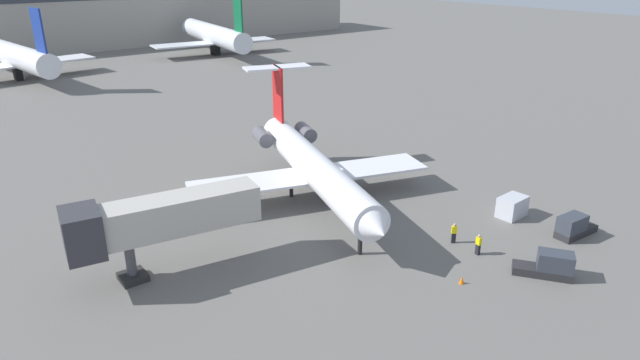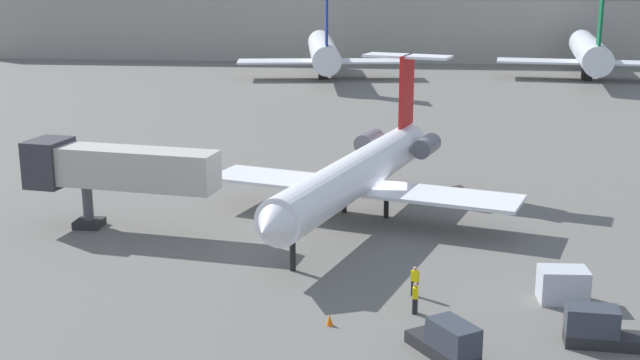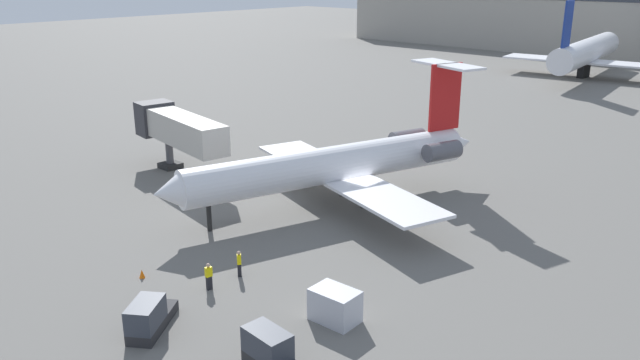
# 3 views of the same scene
# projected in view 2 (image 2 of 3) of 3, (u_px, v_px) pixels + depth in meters

# --- Properties ---
(ground_plane) EXTENTS (400.00, 400.00, 0.10)m
(ground_plane) POSITION_uv_depth(u_px,v_px,m) (388.00, 219.00, 58.90)
(ground_plane) COLOR #66635E
(regional_jet) EXTENTS (22.66, 28.13, 10.63)m
(regional_jet) POSITION_uv_depth(u_px,v_px,m) (360.00, 171.00, 57.71)
(regional_jet) COLOR white
(regional_jet) RESTS_ON ground_plane
(jet_bridge) EXTENTS (13.57, 4.93, 5.98)m
(jet_bridge) POSITION_uv_depth(u_px,v_px,m) (109.00, 168.00, 55.47)
(jet_bridge) COLOR #B7B2A8
(jet_bridge) RESTS_ON ground_plane
(ground_crew_marshaller) EXTENTS (0.32, 0.44, 1.69)m
(ground_crew_marshaller) POSITION_uv_depth(u_px,v_px,m) (415.00, 298.00, 42.48)
(ground_crew_marshaller) COLOR black
(ground_crew_marshaller) RESTS_ON ground_plane
(ground_crew_loader) EXTENTS (0.47, 0.45, 1.69)m
(ground_crew_loader) POSITION_uv_depth(u_px,v_px,m) (415.00, 281.00, 44.74)
(ground_crew_loader) COLOR black
(ground_crew_loader) RESTS_ON ground_plane
(baggage_tug_lead) EXTENTS (3.44, 4.08, 1.90)m
(baggage_tug_lead) POSITION_uv_depth(u_px,v_px,m) (448.00, 342.00, 37.49)
(baggage_tug_lead) COLOR #262628
(baggage_tug_lead) RESTS_ON ground_plane
(baggage_tug_trailing) EXTENTS (4.09, 1.67, 1.90)m
(baggage_tug_trailing) POSITION_uv_depth(u_px,v_px,m) (599.00, 329.00, 38.87)
(baggage_tug_trailing) COLOR #262628
(baggage_tug_trailing) RESTS_ON ground_plane
(cargo_container_uld) EXTENTS (2.62, 1.86, 1.83)m
(cargo_container_uld) POSITION_uv_depth(u_px,v_px,m) (563.00, 285.00, 44.03)
(cargo_container_uld) COLOR silver
(cargo_container_uld) RESTS_ON ground_plane
(traffic_cone_near) EXTENTS (0.36, 0.36, 0.55)m
(traffic_cone_near) POSITION_uv_depth(u_px,v_px,m) (330.00, 320.00, 41.19)
(traffic_cone_near) COLOR orange
(traffic_cone_near) RESTS_ON ground_plane
(terminal_building) EXTENTS (167.52, 19.98, 12.92)m
(terminal_building) POSITION_uv_depth(u_px,v_px,m) (403.00, 25.00, 162.72)
(terminal_building) COLOR #9E998E
(terminal_building) RESTS_ON ground_plane
(parked_airliner_west_end) EXTENTS (27.79, 32.68, 13.58)m
(parked_airliner_west_end) POSITION_uv_depth(u_px,v_px,m) (323.00, 51.00, 131.85)
(parked_airliner_west_end) COLOR white
(parked_airliner_west_end) RESTS_ON ground_plane
(parked_airliner_west_mid) EXTENTS (28.65, 33.77, 13.75)m
(parked_airliner_west_mid) POSITION_uv_depth(u_px,v_px,m) (589.00, 52.00, 130.47)
(parked_airliner_west_mid) COLOR silver
(parked_airliner_west_mid) RESTS_ON ground_plane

